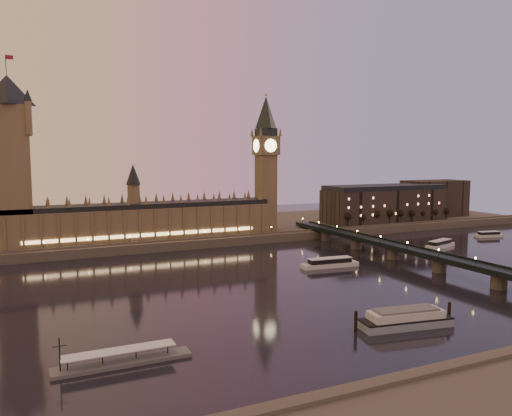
% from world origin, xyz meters
% --- Properties ---
extents(ground, '(700.00, 700.00, 0.00)m').
position_xyz_m(ground, '(0.00, 0.00, 0.00)').
color(ground, black).
rests_on(ground, ground).
extents(far_embankment, '(560.00, 130.00, 6.00)m').
position_xyz_m(far_embankment, '(30.00, 165.00, 3.00)').
color(far_embankment, '#423D35').
rests_on(far_embankment, ground).
extents(palace_of_westminster, '(180.00, 26.62, 52.00)m').
position_xyz_m(palace_of_westminster, '(-40.12, 120.99, 21.71)').
color(palace_of_westminster, brown).
rests_on(palace_of_westminster, ground).
extents(victoria_tower, '(31.68, 31.68, 118.00)m').
position_xyz_m(victoria_tower, '(-120.00, 121.00, 65.79)').
color(victoria_tower, brown).
rests_on(victoria_tower, ground).
extents(big_ben, '(17.68, 17.68, 104.00)m').
position_xyz_m(big_ben, '(53.99, 120.99, 63.95)').
color(big_ben, brown).
rests_on(big_ben, ground).
extents(westminster_bridge, '(13.20, 260.00, 15.30)m').
position_xyz_m(westminster_bridge, '(91.61, 0.00, 5.52)').
color(westminster_bridge, black).
rests_on(westminster_bridge, ground).
extents(city_block, '(155.00, 45.00, 34.00)m').
position_xyz_m(city_block, '(194.94, 130.93, 22.24)').
color(city_block, black).
rests_on(city_block, ground).
extents(bare_tree_0, '(5.19, 5.19, 10.55)m').
position_xyz_m(bare_tree_0, '(122.75, 109.00, 13.85)').
color(bare_tree_0, black).
rests_on(bare_tree_0, ground).
extents(bare_tree_1, '(5.19, 5.19, 10.55)m').
position_xyz_m(bare_tree_1, '(135.91, 109.00, 13.85)').
color(bare_tree_1, black).
rests_on(bare_tree_1, ground).
extents(bare_tree_2, '(5.19, 5.19, 10.55)m').
position_xyz_m(bare_tree_2, '(149.07, 109.00, 13.85)').
color(bare_tree_2, black).
rests_on(bare_tree_2, ground).
extents(bare_tree_3, '(5.19, 5.19, 10.55)m').
position_xyz_m(bare_tree_3, '(162.23, 109.00, 13.85)').
color(bare_tree_3, black).
rests_on(bare_tree_3, ground).
extents(bare_tree_4, '(5.19, 5.19, 10.55)m').
position_xyz_m(bare_tree_4, '(175.38, 109.00, 13.85)').
color(bare_tree_4, black).
rests_on(bare_tree_4, ground).
extents(bare_tree_5, '(5.19, 5.19, 10.55)m').
position_xyz_m(bare_tree_5, '(188.54, 109.00, 13.85)').
color(bare_tree_5, black).
rests_on(bare_tree_5, ground).
extents(bare_tree_6, '(5.19, 5.19, 10.55)m').
position_xyz_m(bare_tree_6, '(201.70, 109.00, 13.85)').
color(bare_tree_6, black).
rests_on(bare_tree_6, ground).
extents(bare_tree_7, '(5.19, 5.19, 10.55)m').
position_xyz_m(bare_tree_7, '(214.85, 109.00, 13.85)').
color(bare_tree_7, black).
rests_on(bare_tree_7, ground).
extents(bare_tree_8, '(5.19, 5.19, 10.55)m').
position_xyz_m(bare_tree_8, '(228.01, 109.00, 13.85)').
color(bare_tree_8, black).
rests_on(bare_tree_8, ground).
extents(cruise_boat_a, '(34.59, 10.66, 5.45)m').
position_xyz_m(cruise_boat_a, '(43.97, 16.39, 2.40)').
color(cruise_boat_a, silver).
rests_on(cruise_boat_a, ground).
extents(cruise_boat_b, '(29.26, 15.03, 5.25)m').
position_xyz_m(cruise_boat_b, '(147.60, 36.12, 2.31)').
color(cruise_boat_b, silver).
rests_on(cruise_boat_b, ground).
extents(cruise_boat_c, '(23.17, 10.51, 4.48)m').
position_xyz_m(cruise_boat_c, '(215.89, 53.74, 1.97)').
color(cruise_boat_c, silver).
rests_on(cruise_boat_c, ground).
extents(moored_barge, '(40.47, 15.17, 7.50)m').
position_xyz_m(moored_barge, '(14.20, -80.33, 3.17)').
color(moored_barge, '#7E8DA0').
rests_on(moored_barge, ground).
extents(pontoon_pier, '(41.82, 6.97, 11.15)m').
position_xyz_m(pontoon_pier, '(-87.64, -70.15, 1.20)').
color(pontoon_pier, '#595B5E').
rests_on(pontoon_pier, ground).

